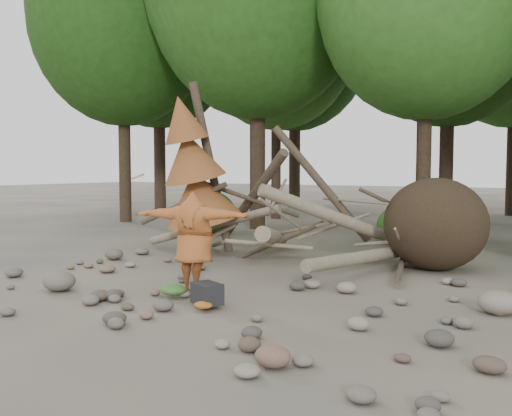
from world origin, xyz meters
The scene contains 13 objects.
ground centered at (0.00, 0.00, 0.00)m, with size 120.00×120.00×0.00m, color #514C44.
deadfall_pile centered at (2.02, 4.24, 0.95)m, with size 8.55×5.24×3.30m.
dead_conifer centered at (-3.12, 3.37, 2.11)m, with size 2.06×2.16×4.35m.
bush_left centered at (-5.50, 7.20, 0.72)m, with size 1.80×1.80×1.44m, color #214D14.
bush_mid centered at (0.80, 7.80, 0.56)m, with size 1.40×1.40×1.12m, color #2B611C.
frisbee_thrower centered at (-0.21, -0.43, 0.93)m, with size 2.98×1.21×2.01m.
backpack centered at (0.41, -0.89, 0.16)m, with size 0.49×0.33×0.33m, color black.
cloth_green centered at (-0.48, -0.65, 0.09)m, with size 0.48×0.40×0.18m, color #396E2C.
cloth_orange centered at (0.52, -1.14, 0.05)m, with size 0.30×0.25×0.11m, color #A4581C.
boulder_front_left centered at (-2.55, -1.29, 0.18)m, with size 0.61×0.55×0.36m, color #6B6359.
boulder_front_right centered at (2.62, -2.68, 0.12)m, with size 0.41×0.37×0.25m, color brown.
boulder_mid_right centered at (4.36, 1.05, 0.18)m, with size 0.60×0.54×0.36m, color gray.
boulder_mid_left centered at (-4.26, 1.72, 0.14)m, with size 0.45×0.41×0.27m, color #5A544C.
Camera 1 is at (5.64, -7.97, 2.18)m, focal length 40.00 mm.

